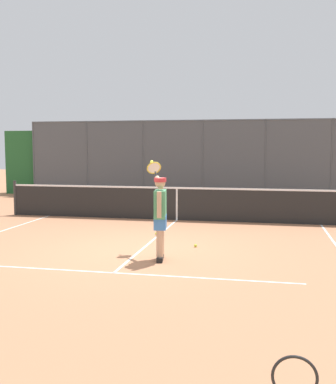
{
  "coord_description": "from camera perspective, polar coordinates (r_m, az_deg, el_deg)",
  "views": [
    {
      "loc": [
        -2.44,
        8.91,
        2.12
      ],
      "look_at": [
        -0.23,
        -1.71,
        1.05
      ],
      "focal_mm": 43.09,
      "sensor_mm": 36.0,
      "label": 1
    }
  ],
  "objects": [
    {
      "name": "tennis_ball_by_sideline",
      "position": [
        9.83,
        3.43,
        -6.63
      ],
      "size": [
        0.07,
        0.07,
        0.07
      ],
      "primitive_type": "sphere",
      "color": "#C1D138",
      "rests_on": "ground"
    },
    {
      "name": "court_line_markings",
      "position": [
        7.7,
        -7.33,
        -10.38
      ],
      "size": [
        8.06,
        10.46,
        0.01
      ],
      "color": "white",
      "rests_on": "ground"
    },
    {
      "name": "tennis_net",
      "position": [
        13.3,
        1.11,
        -1.39
      ],
      "size": [
        10.35,
        0.09,
        1.07
      ],
      "color": "#2D2D2D",
      "rests_on": "ground"
    },
    {
      "name": "tennis_player",
      "position": [
        8.59,
        -1.0,
        -2.57
      ],
      "size": [
        0.61,
        1.28,
        1.84
      ],
      "rotation": [
        0.0,
        0.0,
        -1.42
      ],
      "color": "black",
      "rests_on": "ground"
    },
    {
      "name": "ground_plane",
      "position": [
        9.48,
        -3.49,
        -7.3
      ],
      "size": [
        60.0,
        60.0,
        0.0
      ],
      "primitive_type": "plane",
      "color": "#B27551"
    },
    {
      "name": "fence_backdrop",
      "position": [
        19.42,
        4.56,
        3.51
      ],
      "size": [
        17.95,
        1.37,
        3.21
      ],
      "color": "#474C51",
      "rests_on": "ground"
    },
    {
      "name": "tennis_ball_near_net",
      "position": [
        11.14,
        -1.44,
        -5.16
      ],
      "size": [
        0.07,
        0.07,
        0.07
      ],
      "primitive_type": "sphere",
      "color": "#CCDB33",
      "rests_on": "ground"
    }
  ]
}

